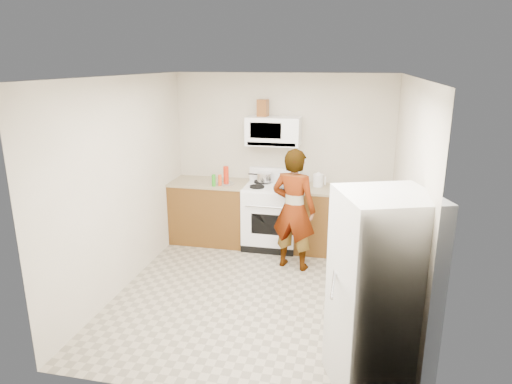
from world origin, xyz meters
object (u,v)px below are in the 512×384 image
(microwave, at_px, (274,131))
(saucepan, at_px, (264,177))
(fridge, at_px, (380,295))
(gas_range, at_px, (271,215))
(person, at_px, (294,210))
(kettle, at_px, (318,180))

(microwave, distance_m, saucepan, 0.70)
(fridge, relative_size, saucepan, 7.73)
(gas_range, distance_m, person, 0.84)
(kettle, xyz_separation_m, saucepan, (-0.79, 0.04, -0.01))
(gas_range, bearing_deg, saucepan, 135.68)
(person, distance_m, saucepan, 0.97)
(fridge, distance_m, saucepan, 3.33)
(microwave, relative_size, kettle, 4.33)
(kettle, bearing_deg, microwave, 166.23)
(gas_range, xyz_separation_m, fridge, (1.41, -2.82, 0.36))
(gas_range, bearing_deg, microwave, 90.00)
(microwave, height_order, fridge, microwave)
(gas_range, height_order, fridge, fridge)
(person, bearing_deg, fridge, 127.79)
(fridge, distance_m, kettle, 3.00)
(fridge, bearing_deg, kettle, 84.29)
(fridge, bearing_deg, microwave, 95.39)
(microwave, height_order, saucepan, microwave)
(person, height_order, kettle, person)
(saucepan, bearing_deg, gas_range, -44.32)
(person, bearing_deg, kettle, -95.33)
(gas_range, relative_size, person, 0.70)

